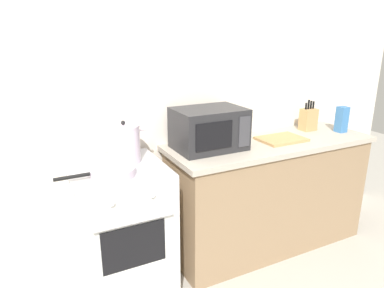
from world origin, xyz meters
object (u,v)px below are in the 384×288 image
Objects in this scene: cutting_board at (281,139)px; frying_pan at (112,172)px; pasta_box at (342,119)px; stove at (121,231)px; stock_pot at (124,143)px; microwave at (209,129)px; knife_block at (308,119)px.

frying_pan is at bearing -174.87° from cutting_board.
pasta_box is (0.63, -0.03, 0.10)m from cutting_board.
cutting_board is 1.64× the size of pasta_box.
stock_pot reaches higher than stove.
stock_pot is at bearing 45.25° from stove.
cutting_board is at bearing 5.13° from frying_pan.
microwave is 0.64m from cutting_board.
stove is at bearing -179.95° from cutting_board.
knife_block is (1.03, 0.06, -0.05)m from microwave.
stove is 1.41m from cutting_board.
pasta_box is (1.88, -0.11, -0.02)m from stock_pot.
cutting_board is 1.33× the size of knife_block.
stock_pot is at bearing 179.73° from microwave.
stove is at bearing -175.37° from knife_block.
pasta_box reaches higher than cutting_board.
frying_pan reaches higher than cutting_board.
microwave is 2.27× the size of pasta_box.
knife_block is at bearing 2.03° from stock_pot.
pasta_box is at bearing -38.50° from knife_block.
cutting_board is at bearing -7.19° from microwave.
cutting_board is (1.25, -0.08, -0.12)m from stock_pot.
frying_pan is 0.81m from microwave.
knife_block reaches higher than stove.
microwave reaches higher than cutting_board.
knife_block is (1.74, 0.14, 0.56)m from stove.
pasta_box is at bearing -4.96° from microwave.
stock_pot is 1.66m from knife_block.
knife_block is 0.27m from pasta_box.
cutting_board is at bearing -161.22° from knife_block.
knife_block is at bearing 3.44° from microwave.
stove is at bearing 64.00° from frying_pan.
frying_pan is 1.29× the size of cutting_board.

